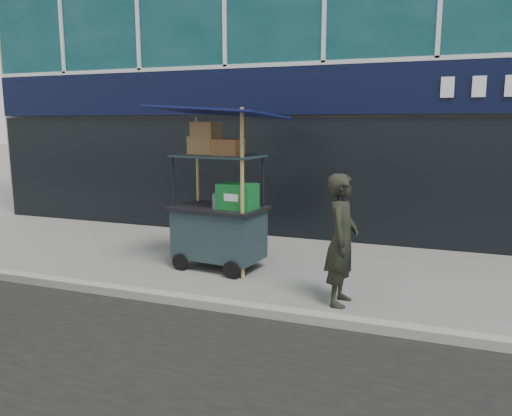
% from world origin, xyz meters
% --- Properties ---
extents(ground, '(80.00, 80.00, 0.00)m').
position_xyz_m(ground, '(0.00, 0.00, 0.00)').
color(ground, slate).
rests_on(ground, ground).
extents(curb, '(80.00, 0.18, 0.12)m').
position_xyz_m(curb, '(0.00, -0.20, 0.06)').
color(curb, gray).
rests_on(curb, ground).
extents(vendor_cart, '(2.05, 1.57, 2.57)m').
position_xyz_m(vendor_cart, '(-1.06, 1.46, 0.90)').
color(vendor_cart, '#1B2B2F').
rests_on(vendor_cart, ground).
extents(vendor_man, '(0.42, 0.62, 1.68)m').
position_xyz_m(vendor_man, '(1.05, 0.55, 0.84)').
color(vendor_man, black).
rests_on(vendor_man, ground).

